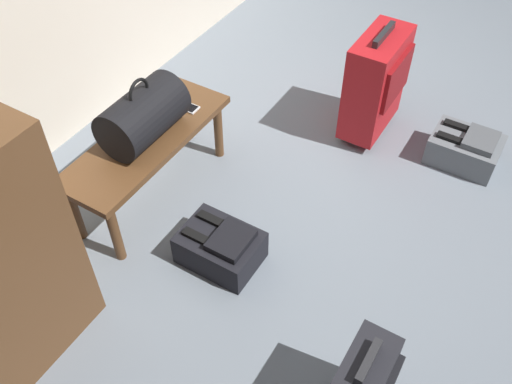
{
  "coord_description": "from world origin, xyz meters",
  "views": [
    {
      "loc": [
        -2.03,
        -0.76,
        2.23
      ],
      "look_at": [
        -0.41,
        0.22,
        0.25
      ],
      "focal_mm": 39.2,
      "sensor_mm": 36.0,
      "label": 1
    }
  ],
  "objects_px": {
    "duffel_bag_black": "(143,115)",
    "backpack_dark": "(221,247)",
    "cell_phone": "(186,106)",
    "suitcase_upright_red": "(376,83)",
    "backpack_grey": "(465,149)",
    "bench": "(148,146)"
  },
  "relations": [
    {
      "from": "duffel_bag_black",
      "to": "backpack_dark",
      "type": "relative_size",
      "value": 1.16
    },
    {
      "from": "cell_phone",
      "to": "suitcase_upright_red",
      "type": "height_order",
      "value": "suitcase_upright_red"
    },
    {
      "from": "suitcase_upright_red",
      "to": "cell_phone",
      "type": "bearing_deg",
      "value": 136.59
    },
    {
      "from": "backpack_grey",
      "to": "duffel_bag_black",
      "type": "bearing_deg",
      "value": 129.12
    },
    {
      "from": "duffel_bag_black",
      "to": "suitcase_upright_red",
      "type": "distance_m",
      "value": 1.36
    },
    {
      "from": "cell_phone",
      "to": "backpack_dark",
      "type": "relative_size",
      "value": 0.38
    },
    {
      "from": "bench",
      "to": "suitcase_upright_red",
      "type": "height_order",
      "value": "suitcase_upright_red"
    },
    {
      "from": "duffel_bag_black",
      "to": "cell_phone",
      "type": "xyz_separation_m",
      "value": [
        0.29,
        -0.03,
        -0.13
      ]
    },
    {
      "from": "suitcase_upright_red",
      "to": "backpack_grey",
      "type": "height_order",
      "value": "suitcase_upright_red"
    },
    {
      "from": "bench",
      "to": "cell_phone",
      "type": "xyz_separation_m",
      "value": [
        0.3,
        -0.03,
        0.07
      ]
    },
    {
      "from": "bench",
      "to": "suitcase_upright_red",
      "type": "xyz_separation_m",
      "value": [
        1.1,
        -0.79,
        0.01
      ]
    },
    {
      "from": "cell_phone",
      "to": "suitcase_upright_red",
      "type": "distance_m",
      "value": 1.1
    },
    {
      "from": "duffel_bag_black",
      "to": "suitcase_upright_red",
      "type": "relative_size",
      "value": 0.65
    },
    {
      "from": "suitcase_upright_red",
      "to": "backpack_dark",
      "type": "distance_m",
      "value": 1.34
    },
    {
      "from": "cell_phone",
      "to": "backpack_grey",
      "type": "bearing_deg",
      "value": -58.49
    },
    {
      "from": "backpack_grey",
      "to": "backpack_dark",
      "type": "distance_m",
      "value": 1.54
    },
    {
      "from": "duffel_bag_black",
      "to": "backpack_grey",
      "type": "relative_size",
      "value": 1.16
    },
    {
      "from": "cell_phone",
      "to": "backpack_grey",
      "type": "distance_m",
      "value": 1.6
    },
    {
      "from": "bench",
      "to": "backpack_grey",
      "type": "relative_size",
      "value": 2.63
    },
    {
      "from": "suitcase_upright_red",
      "to": "backpack_dark",
      "type": "height_order",
      "value": "suitcase_upright_red"
    },
    {
      "from": "suitcase_upright_red",
      "to": "duffel_bag_black",
      "type": "bearing_deg",
      "value": 144.27
    },
    {
      "from": "suitcase_upright_red",
      "to": "backpack_grey",
      "type": "bearing_deg",
      "value": -87.96
    }
  ]
}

